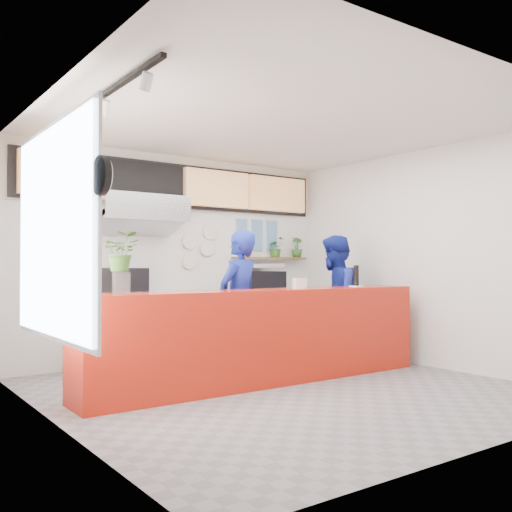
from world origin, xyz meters
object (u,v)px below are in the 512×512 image
service_counter (264,336)px  pepper_mill (356,275)px  panini_oven (123,285)px  espresso_machine (263,284)px  staff_center (239,303)px  staff_right (334,299)px

service_counter → pepper_mill: 1.67m
panini_oven → espresso_machine: (2.30, 0.00, -0.03)m
service_counter → espresso_machine: 2.29m
staff_center → staff_right: (1.70, 0.07, -0.00)m
service_counter → espresso_machine: bearing=54.1°
service_counter → pepper_mill: (1.52, -0.01, 0.70)m
service_counter → staff_right: (1.68, 0.58, 0.36)m
panini_oven → pepper_mill: 3.10m
service_counter → espresso_machine: espresso_machine is taller
service_counter → staff_right: size_ratio=2.48×
service_counter → panini_oven: panini_oven is taller
panini_oven → pepper_mill: bearing=-40.2°
staff_center → pepper_mill: bearing=141.1°
panini_oven → service_counter: bearing=-65.3°
panini_oven → staff_right: 2.96m
service_counter → staff_center: (-0.01, 0.50, 0.36)m
panini_oven → espresso_machine: size_ratio=0.82×
staff_center → staff_right: 1.70m
service_counter → staff_center: bearing=91.6°
staff_center → pepper_mill: 1.65m
espresso_machine → service_counter: bearing=-118.0°
staff_center → espresso_machine: bearing=-155.6°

